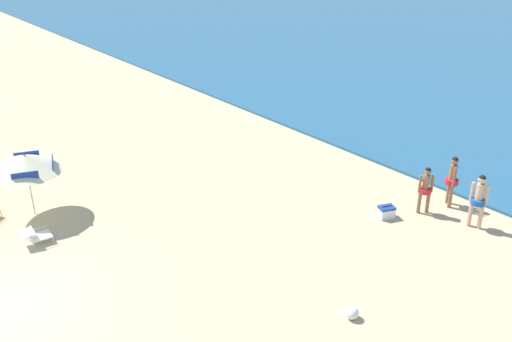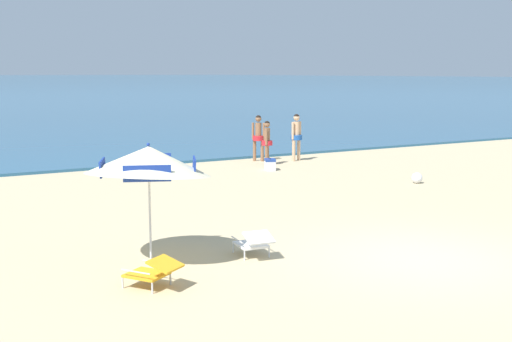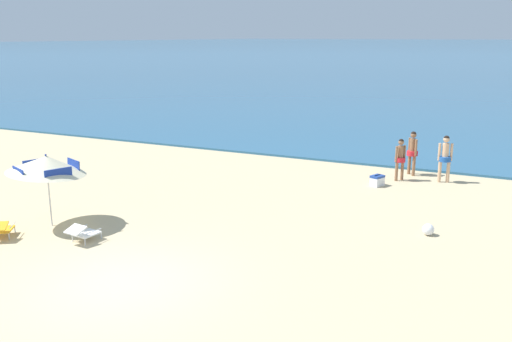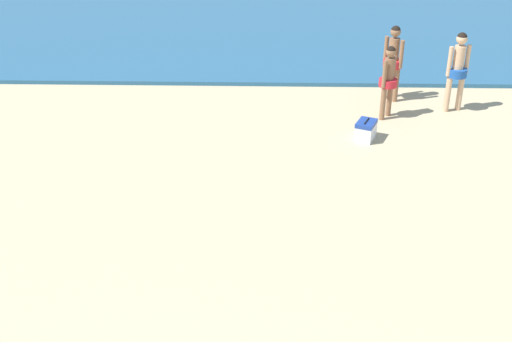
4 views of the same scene
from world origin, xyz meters
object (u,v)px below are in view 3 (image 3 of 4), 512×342
at_px(beach_ball, 428,229).
at_px(lounge_chair_under_umbrella, 83,232).
at_px(beach_umbrella_striped_main, 47,165).
at_px(cooler_box, 377,181).
at_px(person_standing_near_shore, 412,150).
at_px(person_standing_beside, 445,155).
at_px(person_wading_in, 400,157).
at_px(lounge_chair_beside_umbrella, 1,228).

bearing_deg(beach_ball, lounge_chair_under_umbrella, -151.47).
height_order(beach_umbrella_striped_main, cooler_box, beach_umbrella_striped_main).
bearing_deg(person_standing_near_shore, person_standing_beside, -25.81).
bearing_deg(person_standing_beside, beach_ball, -86.58).
distance_m(lounge_chair_under_umbrella, person_standing_near_shore, 13.21).
relative_size(person_wading_in, cooler_box, 2.74).
height_order(person_standing_near_shore, beach_ball, person_standing_near_shore).
distance_m(person_standing_beside, person_wading_in, 1.64).
height_order(beach_umbrella_striped_main, person_standing_beside, beach_umbrella_striped_main).
relative_size(lounge_chair_beside_umbrella, person_wading_in, 0.62).
height_order(lounge_chair_beside_umbrella, person_wading_in, person_wading_in).
xyz_separation_m(lounge_chair_beside_umbrella, cooler_box, (8.09, 9.87, -0.08)).
bearing_deg(person_standing_beside, person_wading_in, -164.12).
relative_size(lounge_chair_under_umbrella, person_wading_in, 0.57).
bearing_deg(beach_ball, person_wading_in, 108.74).
height_order(person_standing_beside, person_wading_in, person_standing_beside).
bearing_deg(person_standing_near_shore, beach_ball, -76.12).
bearing_deg(lounge_chair_beside_umbrella, person_wading_in, 51.86).
distance_m(beach_umbrella_striped_main, person_wading_in, 12.69).
bearing_deg(cooler_box, person_wading_in, 63.82).
bearing_deg(lounge_chair_beside_umbrella, cooler_box, 50.65).
bearing_deg(person_wading_in, lounge_chair_beside_umbrella, -128.14).
relative_size(lounge_chair_beside_umbrella, person_standing_beside, 0.56).
bearing_deg(person_standing_beside, lounge_chair_under_umbrella, -126.65).
xyz_separation_m(cooler_box, beach_ball, (2.52, -4.58, -0.04)).
xyz_separation_m(person_standing_near_shore, cooler_box, (-0.83, -2.25, -0.82)).
bearing_deg(beach_umbrella_striped_main, person_standing_near_shore, 51.85).
distance_m(lounge_chair_under_umbrella, person_standing_beside, 13.41).
relative_size(beach_umbrella_striped_main, person_wading_in, 1.93).
relative_size(person_standing_near_shore, cooler_box, 2.98).
xyz_separation_m(lounge_chair_under_umbrella, lounge_chair_beside_umbrella, (-2.25, -0.74, 0.00)).
xyz_separation_m(beach_umbrella_striped_main, beach_ball, (10.13, 3.92, -1.68)).
distance_m(person_standing_beside, beach_ball, 6.26).
relative_size(beach_umbrella_striped_main, person_standing_near_shore, 1.78).
xyz_separation_m(beach_umbrella_striped_main, person_standing_near_shore, (8.44, 10.75, -0.82)).
height_order(lounge_chair_beside_umbrella, cooler_box, lounge_chair_beside_umbrella).
xyz_separation_m(lounge_chair_under_umbrella, person_wading_in, (6.41, 10.29, 0.66)).
bearing_deg(cooler_box, lounge_chair_under_umbrella, -122.62).
relative_size(beach_umbrella_striped_main, beach_ball, 9.49).
distance_m(lounge_chair_beside_umbrella, person_wading_in, 14.04).
relative_size(lounge_chair_under_umbrella, beach_ball, 2.80).
bearing_deg(person_standing_near_shore, lounge_chair_under_umbrella, -120.40).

